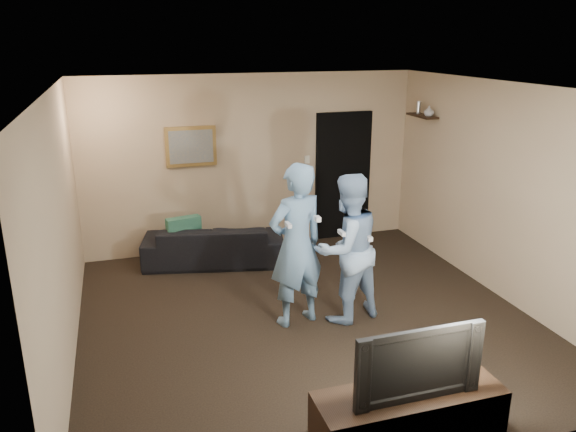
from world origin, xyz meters
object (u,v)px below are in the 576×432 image
object	(u,v)px
sofa	(214,244)
wii_player_right	(347,248)
television	(413,358)
tv_console	(408,421)
wii_player_left	(296,245)

from	to	relation	value
sofa	wii_player_right	bearing A→B (deg)	131.26
sofa	television	size ratio (longest dim) A/B	1.92
tv_console	wii_player_left	bearing A→B (deg)	94.84
sofa	tv_console	xyz separation A→B (m)	(0.77, -4.23, -0.04)
wii_player_left	wii_player_right	distance (m)	0.57
television	wii_player_left	bearing A→B (deg)	94.84
wii_player_left	wii_player_right	size ratio (longest dim) A/B	1.08
wii_player_left	wii_player_right	bearing A→B (deg)	-7.55
tv_console	wii_player_right	xyz separation A→B (m)	(0.37, 2.15, 0.60)
television	wii_player_right	size ratio (longest dim) A/B	0.60
tv_console	television	size ratio (longest dim) A/B	1.45
sofa	tv_console	distance (m)	4.30
sofa	wii_player_left	bearing A→B (deg)	118.55
wii_player_left	wii_player_right	world-z (taller)	wii_player_left
wii_player_right	tv_console	bearing A→B (deg)	-99.85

